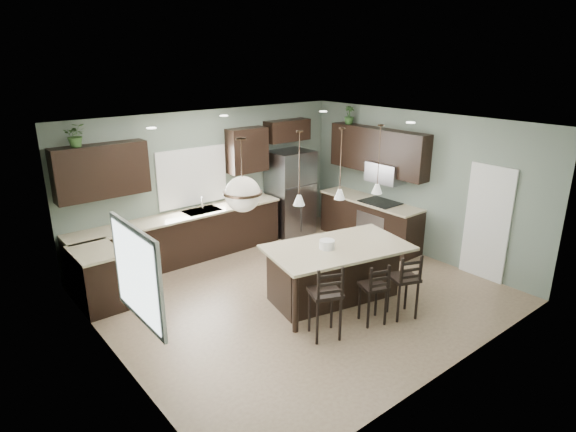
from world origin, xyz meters
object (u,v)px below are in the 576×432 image
Objects in this scene: refrigerator at (290,193)px; plant_back_left at (76,135)px; bar_stool_center at (373,293)px; bar_stool_right at (403,285)px; kitchen_island at (337,273)px; bar_stool_left at (325,301)px; serving_dish at (327,244)px.

refrigerator is 4.88× the size of plant_back_left.
bar_stool_center is 0.52m from bar_stool_right.
bar_stool_right is (0.39, -1.01, 0.06)m from kitchen_island.
plant_back_left is (-1.95, 3.74, 2.03)m from bar_stool_left.
bar_stool_right is 2.77× the size of plant_back_left.
bar_stool_center is (-1.48, -3.72, -0.44)m from refrigerator.
serving_dish is at bearing 140.88° from bar_stool_right.
serving_dish is 1.10m from bar_stool_left.
serving_dish is (-1.58, -2.83, 0.07)m from refrigerator.
refrigerator is 4.03m from bar_stool_right.
serving_dish reaches higher than bar_stool_right.
serving_dish is at bearing 68.66° from bar_stool_left.
serving_dish is at bearing 116.29° from bar_stool_center.
plant_back_left is at bearing 150.26° from bar_stool_right.
kitchen_island is at bearing -12.23° from serving_dish.
plant_back_left is at bearing 131.37° from serving_dish.
bar_stool_left reaches higher than bar_stool_right.
kitchen_island is 1.14m from bar_stool_left.
plant_back_left is at bearing 140.67° from bar_stool_left.
refrigerator reaches higher than serving_dish.
bar_stool_center is at bearing -83.53° from serving_dish.
bar_stool_left is 1.16× the size of bar_stool_center.
plant_back_left is (-4.24, 0.19, 1.66)m from refrigerator.
bar_stool_left is (-0.71, -0.72, -0.43)m from serving_dish.
refrigerator is at bearing 60.81° from serving_dish.
kitchen_island is at bearing 132.95° from bar_stool_right.
bar_stool_left reaches higher than kitchen_island.
kitchen_island is at bearing -115.74° from refrigerator.
serving_dish is at bearing 180.00° from kitchen_island.
kitchen_island is 0.85m from bar_stool_center.
kitchen_island is 4.70m from plant_back_left.
bar_stool_left is 1.07× the size of bar_stool_right.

